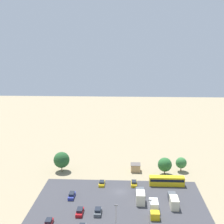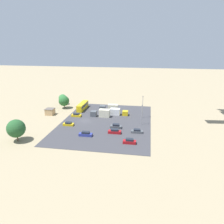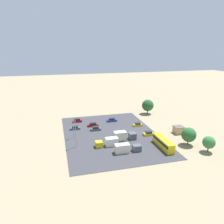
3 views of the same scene
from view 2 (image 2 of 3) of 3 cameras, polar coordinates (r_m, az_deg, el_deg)
name	(u,v)px [view 2 (image 2 of 3)]	position (r m, az deg, el deg)	size (l,w,h in m)	color
ground_plane	(85,121)	(90.94, -7.11, -2.30)	(400.00, 400.00, 0.00)	gray
parking_lot_surface	(106,122)	(88.84, -1.53, -2.63)	(50.92, 35.67, 0.08)	#38383D
shed_building	(50,112)	(101.38, -15.88, 0.11)	(3.68, 3.77, 2.82)	tan
bus	(83,106)	(106.04, -7.71, 1.60)	(11.63, 2.55, 3.12)	gold
parked_car_0	(137,131)	(78.72, 6.52, -5.02)	(1.73, 4.12, 1.41)	#4C5156
parked_car_1	(129,141)	(70.58, 4.59, -7.66)	(1.76, 4.16, 1.64)	maroon
parked_car_2	(68,124)	(86.61, -11.30, -3.09)	(1.89, 4.07, 1.43)	gold
parked_car_3	(86,134)	(76.20, -6.91, -5.75)	(1.73, 4.60, 1.63)	navy
parked_car_4	(115,131)	(77.80, 0.69, -5.11)	(1.82, 4.56, 1.62)	maroon
parked_car_5	(76,115)	(96.27, -9.29, -0.81)	(1.98, 4.24, 1.53)	gold
parked_car_6	(116,126)	(82.42, 1.03, -3.76)	(1.95, 4.18, 1.64)	#4C5156
parked_truck_0	(110,108)	(103.37, -0.51, 1.15)	(2.31, 8.75, 2.94)	#4C5156
parked_truck_1	(101,113)	(94.70, -2.79, -0.34)	(2.57, 8.35, 3.32)	#4C5156
parked_truck_2	(118,112)	(96.96, 1.56, -0.02)	(2.45, 7.86, 2.86)	gold
tree_near_shed	(64,101)	(108.97, -12.46, 2.87)	(5.10, 5.10, 6.32)	brown
tree_apron_mid	(63,98)	(116.06, -12.77, 3.54)	(4.08, 4.08, 5.39)	brown
tree_apron_far	(16,128)	(77.20, -23.77, -3.97)	(5.94, 5.94, 7.39)	brown
light_pole_lot_centre	(142,114)	(85.48, 7.79, -0.50)	(0.90, 0.28, 7.87)	gray
light_pole_lot_edge	(143,106)	(93.10, 8.00, 1.54)	(0.90, 0.28, 9.47)	gray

